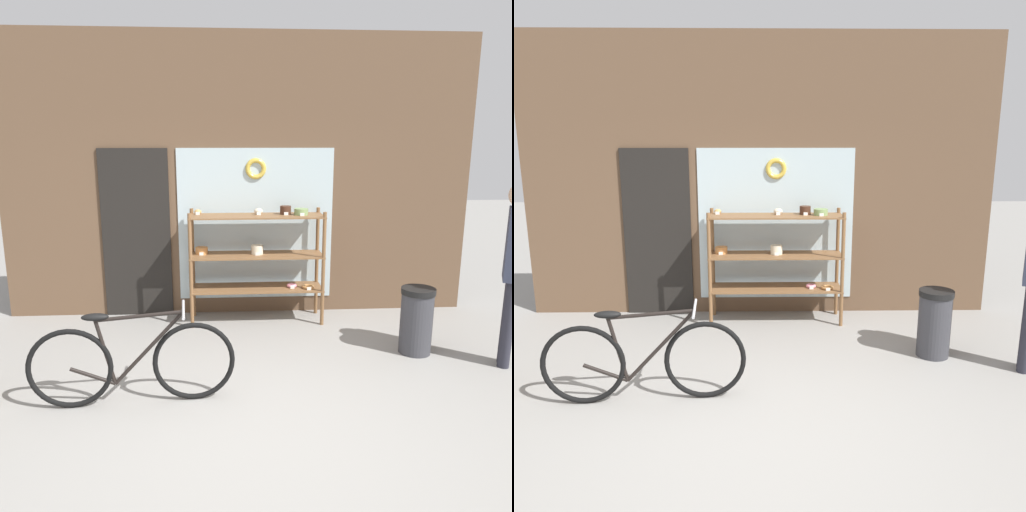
# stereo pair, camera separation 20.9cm
# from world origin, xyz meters

# --- Properties ---
(ground_plane) EXTENTS (30.00, 30.00, 0.00)m
(ground_plane) POSITION_xyz_m (0.00, 0.00, 0.00)
(ground_plane) COLOR gray
(storefront_facade) EXTENTS (5.84, 0.13, 3.46)m
(storefront_facade) POSITION_xyz_m (-0.03, 2.77, 1.69)
(storefront_facade) COLOR brown
(storefront_facade) RESTS_ON ground_plane
(display_case) EXTENTS (1.61, 0.46, 1.42)m
(display_case) POSITION_xyz_m (0.21, 2.41, 0.86)
(display_case) COLOR brown
(display_case) RESTS_ON ground_plane
(bicycle) EXTENTS (1.71, 0.46, 0.83)m
(bicycle) POSITION_xyz_m (-0.98, 0.44, 0.37)
(bicycle) COLOR black
(bicycle) RESTS_ON ground_plane
(trash_bin) EXTENTS (0.35, 0.35, 0.70)m
(trash_bin) POSITION_xyz_m (1.79, 1.32, 0.38)
(trash_bin) COLOR #38383D
(trash_bin) RESTS_ON ground_plane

